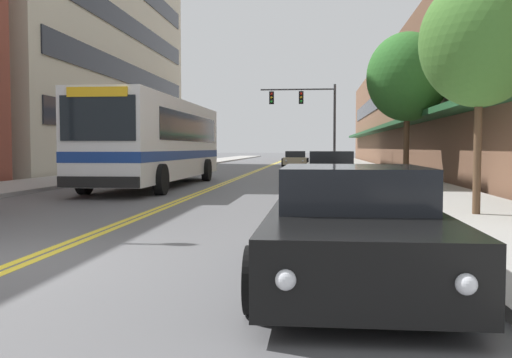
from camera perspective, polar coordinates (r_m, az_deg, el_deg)
name	(u,v)px	position (r m, az deg, el deg)	size (l,w,h in m)	color
ground_plane	(266,167)	(44.21, 1.00, 1.19)	(240.00, 240.00, 0.00)	#565659
sidewalk_left	(175,166)	(45.40, -8.12, 1.30)	(3.44, 106.00, 0.14)	#9E9B96
sidewalk_right	(360,167)	(44.17, 10.37, 1.23)	(3.44, 106.00, 0.14)	#9E9B96
centre_line	(266,167)	(44.21, 1.00, 1.20)	(0.34, 106.00, 0.01)	yellow
office_tower_left	(51,6)	(45.24, -19.84, 15.98)	(12.08, 29.64, 23.39)	beige
storefront_row_right	(441,108)	(45.09, 18.04, 6.80)	(9.10, 68.00, 9.01)	brown
city_bus	(159,139)	(22.85, -9.68, 3.98)	(2.83, 12.53, 3.30)	silver
car_white_parked_left_near	(183,161)	(35.70, -7.28, 1.75)	(2.17, 4.48, 1.41)	white
car_black_parked_right_foreground	(354,227)	(6.60, 9.73, -4.79)	(2.12, 4.70, 1.29)	black
car_champagne_parked_right_mid	(331,171)	(21.11, 7.50, 0.77)	(2.06, 4.90, 1.38)	beige
car_beige_moving_lead	(296,159)	(46.21, 3.98, 1.99)	(2.10, 4.29, 1.24)	#BCAD89
traffic_signal_mast	(309,109)	(42.18, 5.28, 7.00)	(5.52, 0.38, 6.13)	#47474C
street_tree_right_near	(480,42)	(12.81, 21.47, 12.64)	(2.43, 2.43, 4.88)	brown
street_tree_right_mid	(407,77)	(24.74, 14.89, 9.82)	(3.34, 3.34, 6.14)	brown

